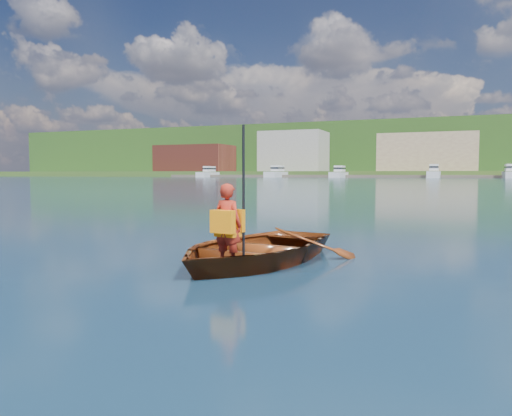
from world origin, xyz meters
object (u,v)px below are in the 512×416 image
(rowboat, at_px, (254,249))
(dock, at_px, (419,176))
(marina_yachts, at_px, (422,173))
(child_paddler, at_px, (228,224))

(rowboat, height_order, dock, dock)
(marina_yachts, bearing_deg, child_paddler, -87.61)
(child_paddler, bearing_deg, rowboat, 90.21)
(rowboat, xyz_separation_m, marina_yachts, (-5.96, 142.34, 1.16))
(child_paddler, height_order, dock, child_paddler)
(dock, relative_size, marina_yachts, 1.12)
(marina_yachts, bearing_deg, rowboat, -87.60)
(dock, xyz_separation_m, marina_yachts, (0.90, -4.68, 0.96))
(rowboat, xyz_separation_m, child_paddler, (0.00, -0.91, 0.45))
(child_paddler, relative_size, dock, 0.01)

